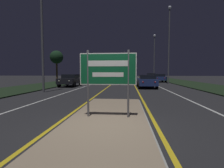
{
  "coord_description": "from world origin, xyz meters",
  "views": [
    {
      "loc": [
        0.66,
        -5.12,
        1.6
      ],
      "look_at": [
        0.0,
        2.18,
        1.11
      ],
      "focal_mm": 28.0,
      "sensor_mm": 36.0,
      "label": 1
    }
  ],
  "objects_px": {
    "streetlight_right_far": "(154,52)",
    "car_receding_0": "(147,81)",
    "car_receding_1": "(159,78)",
    "highway_sign": "(108,72)",
    "streetlight_left_near": "(42,23)",
    "car_receding_2": "(151,76)",
    "streetlight_right_near": "(169,39)",
    "car_approaching_0": "(70,80)"
  },
  "relations": [
    {
      "from": "streetlight_right_far",
      "to": "car_receding_0",
      "type": "height_order",
      "value": "streetlight_right_far"
    },
    {
      "from": "streetlight_right_far",
      "to": "car_receding_1",
      "type": "xyz_separation_m",
      "value": [
        -0.33,
        -7.82,
        -5.17
      ]
    },
    {
      "from": "car_receding_0",
      "to": "car_approaching_0",
      "type": "height_order",
      "value": "car_approaching_0"
    },
    {
      "from": "highway_sign",
      "to": "streetlight_right_near",
      "type": "relative_size",
      "value": 0.21
    },
    {
      "from": "streetlight_left_near",
      "to": "car_approaching_0",
      "type": "xyz_separation_m",
      "value": [
        0.21,
        6.04,
        -4.72
      ]
    },
    {
      "from": "streetlight_left_near",
      "to": "car_receding_1",
      "type": "relative_size",
      "value": 2.22
    },
    {
      "from": "streetlight_right_near",
      "to": "streetlight_left_near",
      "type": "bearing_deg",
      "value": -136.77
    },
    {
      "from": "streetlight_right_far",
      "to": "car_receding_2",
      "type": "xyz_separation_m",
      "value": [
        -0.51,
        0.92,
        -5.14
      ]
    },
    {
      "from": "streetlight_left_near",
      "to": "streetlight_right_near",
      "type": "relative_size",
      "value": 0.85
    },
    {
      "from": "highway_sign",
      "to": "car_receding_0",
      "type": "height_order",
      "value": "highway_sign"
    },
    {
      "from": "streetlight_left_near",
      "to": "car_receding_2",
      "type": "distance_m",
      "value": 28.18
    },
    {
      "from": "streetlight_right_far",
      "to": "car_receding_1",
      "type": "relative_size",
      "value": 2.31
    },
    {
      "from": "car_receding_2",
      "to": "car_approaching_0",
      "type": "distance_m",
      "value": 22.36
    },
    {
      "from": "car_receding_1",
      "to": "car_receding_2",
      "type": "xyz_separation_m",
      "value": [
        -0.19,
        8.74,
        0.03
      ]
    },
    {
      "from": "streetlight_left_near",
      "to": "highway_sign",
      "type": "bearing_deg",
      "value": -51.54
    },
    {
      "from": "streetlight_left_near",
      "to": "car_receding_0",
      "type": "relative_size",
      "value": 2.19
    },
    {
      "from": "streetlight_right_far",
      "to": "car_receding_1",
      "type": "height_order",
      "value": "streetlight_right_far"
    },
    {
      "from": "highway_sign",
      "to": "streetlight_right_far",
      "type": "relative_size",
      "value": 0.23
    },
    {
      "from": "car_receding_1",
      "to": "streetlight_left_near",
      "type": "bearing_deg",
      "value": -126.18
    },
    {
      "from": "highway_sign",
      "to": "streetlight_left_near",
      "type": "bearing_deg",
      "value": 128.46
    },
    {
      "from": "streetlight_right_near",
      "to": "streetlight_right_far",
      "type": "distance_m",
      "value": 12.5
    },
    {
      "from": "streetlight_left_near",
      "to": "streetlight_right_near",
      "type": "bearing_deg",
      "value": 43.23
    },
    {
      "from": "streetlight_right_far",
      "to": "car_receding_0",
      "type": "relative_size",
      "value": 2.29
    },
    {
      "from": "streetlight_left_near",
      "to": "car_receding_2",
      "type": "height_order",
      "value": "streetlight_left_near"
    },
    {
      "from": "streetlight_right_far",
      "to": "car_approaching_0",
      "type": "relative_size",
      "value": 2.35
    },
    {
      "from": "car_approaching_0",
      "to": "car_receding_0",
      "type": "bearing_deg",
      "value": -8.13
    },
    {
      "from": "streetlight_left_near",
      "to": "streetlight_right_far",
      "type": "height_order",
      "value": "streetlight_right_far"
    },
    {
      "from": "car_receding_1",
      "to": "highway_sign",
      "type": "bearing_deg",
      "value": -103.67
    },
    {
      "from": "highway_sign",
      "to": "car_receding_2",
      "type": "height_order",
      "value": "highway_sign"
    },
    {
      "from": "highway_sign",
      "to": "car_receding_1",
      "type": "xyz_separation_m",
      "value": [
        5.87,
        24.13,
        -0.9
      ]
    },
    {
      "from": "streetlight_left_near",
      "to": "car_approaching_0",
      "type": "bearing_deg",
      "value": 87.99
    },
    {
      "from": "highway_sign",
      "to": "streetlight_right_near",
      "type": "xyz_separation_m",
      "value": [
        6.35,
        19.46,
        4.68
      ]
    },
    {
      "from": "highway_sign",
      "to": "streetlight_right_near",
      "type": "bearing_deg",
      "value": 71.92
    },
    {
      "from": "streetlight_left_near",
      "to": "car_receding_0",
      "type": "height_order",
      "value": "streetlight_left_near"
    },
    {
      "from": "streetlight_right_near",
      "to": "car_receding_0",
      "type": "bearing_deg",
      "value": -118.35
    },
    {
      "from": "car_receding_0",
      "to": "car_receding_1",
      "type": "xyz_separation_m",
      "value": [
        3.25,
        11.59,
        0.01
      ]
    },
    {
      "from": "streetlight_right_far",
      "to": "car_receding_2",
      "type": "relative_size",
      "value": 2.02
    },
    {
      "from": "highway_sign",
      "to": "car_receding_0",
      "type": "xyz_separation_m",
      "value": [
        2.62,
        12.54,
        -0.9
      ]
    },
    {
      "from": "car_receding_0",
      "to": "car_receding_1",
      "type": "relative_size",
      "value": 1.01
    },
    {
      "from": "streetlight_left_near",
      "to": "car_receding_1",
      "type": "xyz_separation_m",
      "value": [
        12.0,
        16.41,
        -4.73
      ]
    },
    {
      "from": "streetlight_right_near",
      "to": "car_receding_1",
      "type": "bearing_deg",
      "value": 95.95
    },
    {
      "from": "highway_sign",
      "to": "streetlight_right_near",
      "type": "height_order",
      "value": "streetlight_right_near"
    }
  ]
}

